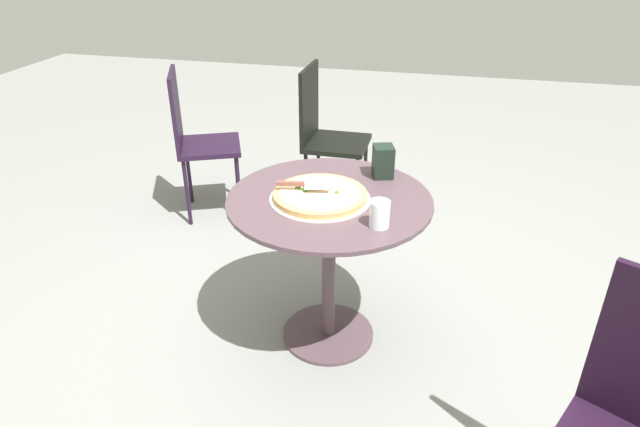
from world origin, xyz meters
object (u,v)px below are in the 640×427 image
drinking_cup (380,214)px  patio_chair_near (325,130)px  napkin_dispenser (383,161)px  pizza_server (303,185)px  pizza_on_tray (320,195)px  patio_chair_far (195,134)px  patio_table (329,235)px

drinking_cup → patio_chair_near: patio_chair_near is taller
drinking_cup → napkin_dispenser: 0.44m
pizza_server → napkin_dispenser: size_ratio=1.56×
pizza_on_tray → patio_chair_far: patio_chair_far is taller
pizza_on_tray → patio_chair_near: 1.35m
pizza_server → drinking_cup: bearing=-117.1°
pizza_on_tray → drinking_cup: bearing=-122.5°
pizza_server → patio_chair_far: bearing=43.4°
pizza_server → napkin_dispenser: 0.39m
drinking_cup → patio_chair_far: (1.17, 1.28, -0.23)m
patio_table → pizza_on_tray: (-0.02, 0.03, 0.19)m
pizza_on_tray → patio_chair_far: (1.01, 1.02, -0.19)m
pizza_on_tray → pizza_server: (0.00, 0.07, 0.04)m
pizza_server → napkin_dispenser: bearing=-46.1°
pizza_on_tray → patio_chair_near: bearing=12.0°
pizza_server → patio_chair_near: bearing=9.1°
patio_table → pizza_on_tray: size_ratio=2.05×
drinking_cup → patio_chair_near: size_ratio=0.11×
napkin_dispenser → patio_chair_far: size_ratio=0.15×
pizza_server → patio_chair_far: patio_chair_far is taller
patio_table → pizza_server: pizza_server is taller
pizza_on_tray → patio_chair_near: patio_chair_near is taller
patio_table → drinking_cup: (-0.18, -0.22, 0.22)m
pizza_on_tray → pizza_server: size_ratio=1.87×
napkin_dispenser → pizza_on_tray: bearing=124.6°
pizza_server → drinking_cup: (-0.17, -0.33, -0.00)m
drinking_cup → patio_table: bearing=50.7°
napkin_dispenser → patio_chair_near: size_ratio=0.15×
pizza_on_tray → patio_chair_far: size_ratio=0.44×
pizza_on_tray → drinking_cup: size_ratio=4.01×
napkin_dispenser → patio_chair_far: 1.46m
pizza_server → patio_chair_far: (1.01, 0.95, -0.23)m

